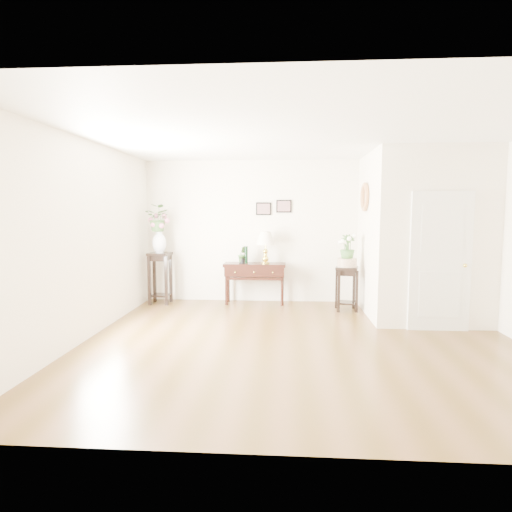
# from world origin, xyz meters

# --- Properties ---
(floor) EXTENTS (6.00, 5.50, 0.02)m
(floor) POSITION_xyz_m (0.00, 0.00, 0.00)
(floor) COLOR #493312
(floor) RESTS_ON ground
(ceiling) EXTENTS (6.00, 5.50, 0.02)m
(ceiling) POSITION_xyz_m (0.00, 0.00, 2.80)
(ceiling) COLOR white
(ceiling) RESTS_ON ground
(wall_back) EXTENTS (6.00, 0.02, 2.80)m
(wall_back) POSITION_xyz_m (0.00, 2.75, 1.40)
(wall_back) COLOR white
(wall_back) RESTS_ON ground
(wall_front) EXTENTS (6.00, 0.02, 2.80)m
(wall_front) POSITION_xyz_m (0.00, -2.75, 1.40)
(wall_front) COLOR white
(wall_front) RESTS_ON ground
(wall_left) EXTENTS (0.02, 5.50, 2.80)m
(wall_left) POSITION_xyz_m (-3.00, 0.00, 1.40)
(wall_left) COLOR white
(wall_left) RESTS_ON ground
(partition) EXTENTS (1.80, 1.95, 2.80)m
(partition) POSITION_xyz_m (2.10, 1.77, 1.40)
(partition) COLOR white
(partition) RESTS_ON floor
(door) EXTENTS (0.90, 0.05, 2.10)m
(door) POSITION_xyz_m (2.10, 0.78, 1.05)
(door) COLOR silver
(door) RESTS_ON floor
(art_print_left) EXTENTS (0.30, 0.02, 0.25)m
(art_print_left) POSITION_xyz_m (-0.65, 2.73, 1.85)
(art_print_left) COLOR black
(art_print_left) RESTS_ON wall_back
(art_print_right) EXTENTS (0.30, 0.02, 0.25)m
(art_print_right) POSITION_xyz_m (-0.25, 2.73, 1.90)
(art_print_right) COLOR black
(art_print_right) RESTS_ON wall_back
(wall_ornament) EXTENTS (0.07, 0.51, 0.51)m
(wall_ornament) POSITION_xyz_m (1.16, 1.90, 2.05)
(wall_ornament) COLOR #B97C4D
(wall_ornament) RESTS_ON partition
(console_table) EXTENTS (1.20, 0.42, 0.80)m
(console_table) POSITION_xyz_m (-0.81, 2.46, 0.40)
(console_table) COLOR black
(console_table) RESTS_ON floor
(table_lamp) EXTENTS (0.47, 0.47, 0.63)m
(table_lamp) POSITION_xyz_m (-0.60, 2.46, 1.15)
(table_lamp) COLOR #DDC745
(table_lamp) RESTS_ON console_table
(green_vase) EXTENTS (0.08, 0.08, 0.33)m
(green_vase) POSITION_xyz_m (-0.98, 2.46, 0.97)
(green_vase) COLOR black
(green_vase) RESTS_ON console_table
(potted_plant) EXTENTS (0.21, 0.18, 0.32)m
(potted_plant) POSITION_xyz_m (-1.05, 2.46, 0.96)
(potted_plant) COLOR #39642B
(potted_plant) RESTS_ON console_table
(plant_stand_a) EXTENTS (0.43, 0.43, 1.00)m
(plant_stand_a) POSITION_xyz_m (-2.65, 2.35, 0.50)
(plant_stand_a) COLOR black
(plant_stand_a) RESTS_ON floor
(porcelain_vase) EXTENTS (0.27, 0.27, 0.46)m
(porcelain_vase) POSITION_xyz_m (-2.65, 2.35, 1.23)
(porcelain_vase) COLOR white
(porcelain_vase) RESTS_ON plant_stand_a
(lily_arrangement) EXTENTS (0.57, 0.53, 0.53)m
(lily_arrangement) POSITION_xyz_m (-2.65, 2.35, 1.66)
(lily_arrangement) COLOR #39642B
(lily_arrangement) RESTS_ON porcelain_vase
(plant_stand_b) EXTENTS (0.45, 0.45, 0.80)m
(plant_stand_b) POSITION_xyz_m (0.90, 2.01, 0.40)
(plant_stand_b) COLOR black
(plant_stand_b) RESTS_ON floor
(ceramic_bowl) EXTENTS (0.39, 0.39, 0.15)m
(ceramic_bowl) POSITION_xyz_m (0.90, 2.01, 0.88)
(ceramic_bowl) COLOR beige
(ceramic_bowl) RESTS_ON plant_stand_b
(narcissus) EXTENTS (0.27, 0.27, 0.46)m
(narcissus) POSITION_xyz_m (0.90, 2.01, 1.15)
(narcissus) COLOR #39642B
(narcissus) RESTS_ON ceramic_bowl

